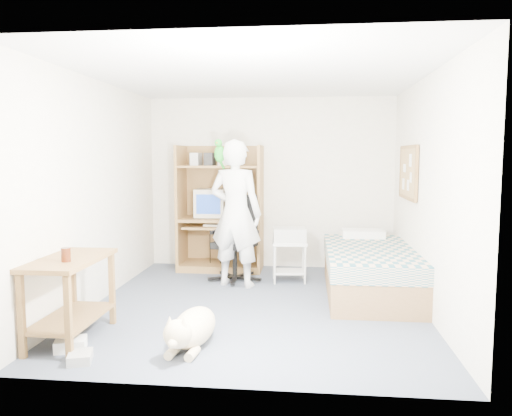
% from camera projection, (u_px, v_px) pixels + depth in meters
% --- Properties ---
extents(floor, '(4.00, 4.00, 0.00)m').
position_uv_depth(floor, '(256.00, 305.00, 5.54)').
color(floor, '#4C5567').
rests_on(floor, ground).
extents(wall_back, '(3.60, 0.02, 2.50)m').
position_uv_depth(wall_back, '(271.00, 183.00, 7.38)').
color(wall_back, silver).
rests_on(wall_back, floor).
extents(wall_right, '(0.02, 4.00, 2.50)m').
position_uv_depth(wall_right, '(427.00, 195.00, 5.22)').
color(wall_right, silver).
rests_on(wall_right, floor).
extents(wall_left, '(0.02, 4.00, 2.50)m').
position_uv_depth(wall_left, '(97.00, 192.00, 5.59)').
color(wall_left, silver).
rests_on(wall_left, floor).
extents(ceiling, '(3.60, 4.00, 0.02)m').
position_uv_depth(ceiling, '(256.00, 75.00, 5.28)').
color(ceiling, white).
rests_on(ceiling, wall_back).
extents(computer_hutch, '(1.20, 0.63, 1.80)m').
position_uv_depth(computer_hutch, '(221.00, 213.00, 7.24)').
color(computer_hutch, olive).
rests_on(computer_hutch, floor).
extents(bed, '(1.02, 2.02, 0.66)m').
position_uv_depth(bed, '(369.00, 270.00, 5.98)').
color(bed, brown).
rests_on(bed, floor).
extents(side_desk, '(0.50, 1.00, 0.75)m').
position_uv_depth(side_desk, '(70.00, 286.00, 4.46)').
color(side_desk, brown).
rests_on(side_desk, floor).
extents(corkboard, '(0.04, 0.94, 0.66)m').
position_uv_depth(corkboard, '(408.00, 173.00, 6.09)').
color(corkboard, olive).
rests_on(corkboard, wall_right).
extents(office_chair, '(0.63, 0.63, 1.12)m').
position_uv_depth(office_chair, '(237.00, 250.00, 6.65)').
color(office_chair, black).
rests_on(office_chair, floor).
extents(person, '(0.77, 0.60, 1.86)m').
position_uv_depth(person, '(236.00, 214.00, 6.29)').
color(person, white).
rests_on(person, floor).
extents(parrot, '(0.14, 0.24, 0.38)m').
position_uv_depth(parrot, '(220.00, 152.00, 6.24)').
color(parrot, '#169927').
rests_on(parrot, person).
extents(dog, '(0.40, 1.03, 0.39)m').
position_uv_depth(dog, '(192.00, 328.00, 4.32)').
color(dog, beige).
rests_on(dog, floor).
extents(printer_cart, '(0.48, 0.40, 0.53)m').
position_uv_depth(printer_cart, '(289.00, 255.00, 6.56)').
color(printer_cart, silver).
rests_on(printer_cart, floor).
extents(printer, '(0.45, 0.36, 0.18)m').
position_uv_depth(printer, '(289.00, 235.00, 6.53)').
color(printer, '#AFAFAA').
rests_on(printer, printer_cart).
extents(crt_monitor, '(0.45, 0.47, 0.40)m').
position_uv_depth(crt_monitor, '(211.00, 203.00, 7.25)').
color(crt_monitor, beige).
rests_on(crt_monitor, computer_hutch).
extents(keyboard, '(0.45, 0.17, 0.03)m').
position_uv_depth(keyboard, '(220.00, 225.00, 7.10)').
color(keyboard, beige).
rests_on(keyboard, computer_hutch).
extents(pencil_cup, '(0.08, 0.08, 0.12)m').
position_uv_depth(pencil_cup, '(243.00, 214.00, 7.12)').
color(pencil_cup, gold).
rests_on(pencil_cup, computer_hutch).
extents(drink_glass, '(0.08, 0.08, 0.12)m').
position_uv_depth(drink_glass, '(66.00, 255.00, 4.27)').
color(drink_glass, '#431A0A').
rests_on(drink_glass, side_desk).
extents(floor_box_a, '(0.30, 0.27, 0.10)m').
position_uv_depth(floor_box_a, '(71.00, 344.00, 4.26)').
color(floor_box_a, white).
rests_on(floor_box_a, floor).
extents(floor_box_b, '(0.24, 0.26, 0.08)m').
position_uv_depth(floor_box_b, '(80.00, 357.00, 4.01)').
color(floor_box_b, '#B4B5AF').
rests_on(floor_box_b, floor).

